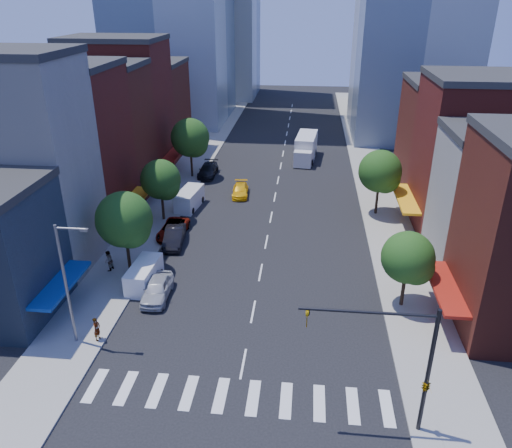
{
  "coord_description": "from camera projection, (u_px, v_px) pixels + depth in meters",
  "views": [
    {
      "loc": [
        3.57,
        -25.93,
        22.41
      ],
      "look_at": [
        -0.34,
        11.35,
        5.0
      ],
      "focal_mm": 35.0,
      "sensor_mm": 36.0,
      "label": 1
    }
  ],
  "objects": [
    {
      "name": "parked_car_rear",
      "position": [
        208.0,
        170.0,
        66.95
      ],
      "size": [
        2.2,
        5.41,
        1.57
      ],
      "primitive_type": "imported",
      "rotation": [
        0.0,
        0.0,
        0.0
      ],
      "color": "black",
      "rests_on": "ground"
    },
    {
      "name": "pedestrian_far",
      "position": [
        108.0,
        261.0,
        43.66
      ],
      "size": [
        0.92,
        1.06,
        1.87
      ],
      "primitive_type": "imported",
      "rotation": [
        0.0,
        0.0,
        -1.83
      ],
      "color": "#999999",
      "rests_on": "sidewalk_left"
    },
    {
      "name": "tree_right_near",
      "position": [
        410.0,
        260.0,
        37.44
      ],
      "size": [
        4.0,
        4.0,
        6.2
      ],
      "color": "black",
      "rests_on": "sidewalk_right"
    },
    {
      "name": "traffic_car_oncoming",
      "position": [
        301.0,
        158.0,
        72.25
      ],
      "size": [
        1.94,
        4.34,
        1.39
      ],
      "primitive_type": "imported",
      "rotation": [
        0.0,
        0.0,
        3.03
      ],
      "color": "black",
      "rests_on": "ground"
    },
    {
      "name": "streetlight",
      "position": [
        67.0,
        278.0,
        32.96
      ],
      "size": [
        2.25,
        0.25,
        9.0
      ],
      "color": "slate",
      "rests_on": "sidewalk_left"
    },
    {
      "name": "tree_right_far",
      "position": [
        381.0,
        173.0,
        53.39
      ],
      "size": [
        4.6,
        4.6,
        7.2
      ],
      "color": "black",
      "rests_on": "sidewalk_right"
    },
    {
      "name": "tree_left_near",
      "position": [
        126.0,
        222.0,
        42.04
      ],
      "size": [
        4.8,
        4.8,
        7.3
      ],
      "color": "black",
      "rests_on": "sidewalk_left"
    },
    {
      "name": "parked_car_front",
      "position": [
        157.0,
        289.0,
        40.05
      ],
      "size": [
        2.1,
        4.9,
        1.65
      ],
      "primitive_type": "imported",
      "rotation": [
        0.0,
        0.0,
        0.03
      ],
      "color": "#B4B4B9",
      "rests_on": "ground"
    },
    {
      "name": "bldg_left_5",
      "position": [
        144.0,
        109.0,
        74.8
      ],
      "size": [
        12.0,
        10.0,
        13.0
      ],
      "primitive_type": "cube",
      "color": "#581E16",
      "rests_on": "ground"
    },
    {
      "name": "bldg_left_1",
      "position": [
        14.0,
        167.0,
        42.18
      ],
      "size": [
        12.0,
        8.0,
        18.0
      ],
      "primitive_type": "cube",
      "color": "beige",
      "rests_on": "ground"
    },
    {
      "name": "bldg_left_3",
      "position": [
        96.0,
        133.0,
        58.15
      ],
      "size": [
        12.0,
        8.0,
        15.0
      ],
      "primitive_type": "cube",
      "color": "#581E16",
      "rests_on": "ground"
    },
    {
      "name": "parked_car_second",
      "position": [
        174.0,
        237.0,
        48.61
      ],
      "size": [
        2.27,
        5.1,
        1.63
      ],
      "primitive_type": "imported",
      "rotation": [
        0.0,
        0.0,
        0.11
      ],
      "color": "black",
      "rests_on": "ground"
    },
    {
      "name": "bldg_right_3",
      "position": [
        455.0,
        140.0,
        59.1
      ],
      "size": [
        12.0,
        10.0,
        13.0
      ],
      "primitive_type": "cube",
      "color": "#581E16",
      "rests_on": "ground"
    },
    {
      "name": "taxi",
      "position": [
        240.0,
        190.0,
        60.42
      ],
      "size": [
        2.2,
        4.69,
        1.32
      ],
      "primitive_type": "imported",
      "rotation": [
        0.0,
        0.0,
        0.08
      ],
      "color": "yellow",
      "rests_on": "ground"
    },
    {
      "name": "parked_car_third",
      "position": [
        173.0,
        229.0,
        50.31
      ],
      "size": [
        2.57,
        5.29,
        1.45
      ],
      "primitive_type": "imported",
      "rotation": [
        0.0,
        0.0,
        -0.03
      ],
      "color": "#999999",
      "rests_on": "ground"
    },
    {
      "name": "tree_left_mid",
      "position": [
        162.0,
        181.0,
        52.1
      ],
      "size": [
        4.2,
        4.2,
        6.65
      ],
      "color": "black",
      "rests_on": "sidewalk_left"
    },
    {
      "name": "sidewalk_right",
      "position": [
        371.0,
        173.0,
        68.03
      ],
      "size": [
        5.0,
        120.0,
        0.15
      ],
      "primitive_type": "cube",
      "color": "gray",
      "rests_on": "ground"
    },
    {
      "name": "sidewalk_left",
      "position": [
        192.0,
        167.0,
        70.39
      ],
      "size": [
        5.0,
        120.0,
        0.15
      ],
      "primitive_type": "cube",
      "color": "gray",
      "rests_on": "ground"
    },
    {
      "name": "cargo_van_near",
      "position": [
        144.0,
        276.0,
        41.57
      ],
      "size": [
        2.08,
        4.72,
        1.98
      ],
      "rotation": [
        0.0,
        0.0,
        -0.05
      ],
      "color": "white",
      "rests_on": "ground"
    },
    {
      "name": "box_truck",
      "position": [
        306.0,
        148.0,
        73.12
      ],
      "size": [
        3.39,
        9.02,
        3.55
      ],
      "rotation": [
        0.0,
        0.0,
        -0.09
      ],
      "color": "silver",
      "rests_on": "ground"
    },
    {
      "name": "bldg_left_2",
      "position": [
        62.0,
        150.0,
        50.27
      ],
      "size": [
        12.0,
        9.0,
        16.0
      ],
      "primitive_type": "cube",
      "color": "maroon",
      "rests_on": "ground"
    },
    {
      "name": "traffic_car_far",
      "position": [
        304.0,
        135.0,
        83.25
      ],
      "size": [
        2.0,
        4.76,
        1.61
      ],
      "primitive_type": "imported",
      "rotation": [
        0.0,
        0.0,
        3.12
      ],
      "color": "#999999",
      "rests_on": "ground"
    },
    {
      "name": "bldg_right_1",
      "position": [
        511.0,
        206.0,
        42.18
      ],
      "size": [
        12.0,
        8.0,
        12.0
      ],
      "primitive_type": "cube",
      "color": "beige",
      "rests_on": "ground"
    },
    {
      "name": "crosswalk",
      "position": [
        237.0,
        397.0,
        30.46
      ],
      "size": [
        19.0,
        3.0,
        0.01
      ],
      "primitive_type": "cube",
      "color": "silver",
      "rests_on": "ground"
    },
    {
      "name": "traffic_signal",
      "position": [
        418.0,
        372.0,
        26.41
      ],
      "size": [
        7.24,
        2.24,
        8.0
      ],
      "color": "black",
      "rests_on": "sidewalk_right"
    },
    {
      "name": "bldg_right_2",
      "position": [
        482.0,
        158.0,
        49.66
      ],
      "size": [
        12.0,
        10.0,
        15.0
      ],
      "primitive_type": "cube",
      "color": "maroon",
      "rests_on": "ground"
    },
    {
      "name": "pedestrian_near",
      "position": [
        97.0,
        329.0,
        34.9
      ],
      "size": [
        0.5,
        0.69,
        1.78
      ],
      "primitive_type": "imported",
      "rotation": [
        0.0,
        0.0,
        1.46
      ],
      "color": "#999999",
      "rests_on": "sidewalk_left"
    },
    {
      "name": "ground",
      "position": [
        243.0,
        364.0,
        33.16
      ],
      "size": [
        220.0,
        220.0,
        0.0
      ],
      "primitive_type": "plane",
      "color": "black",
      "rests_on": "ground"
    },
    {
      "name": "bldg_left_4",
      "position": [
        120.0,
        109.0,
        65.39
      ],
      "size": [
        12.0,
        9.0,
        17.0
      ],
      "primitive_type": "cube",
      "color": "maroon",
      "rests_on": "ground"
    },
    {
      "name": "tree_left_far",
      "position": [
        191.0,
        139.0,
        64.45
      ],
      "size": [
        5.0,
        5.0,
        7.75
      ],
      "color": "black",
      "rests_on": "sidewalk_left"
    },
    {
      "name": "cargo_van_far",
      "position": [
        189.0,
        199.0,
        56.77
      ],
      "size": [
        2.59,
        5.22,
        2.14
      ],
      "rotation": [
        0.0,
        0.0,
        -0.12
      ],
      "color": "silver",
      "rests_on": "ground"
    }
  ]
}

